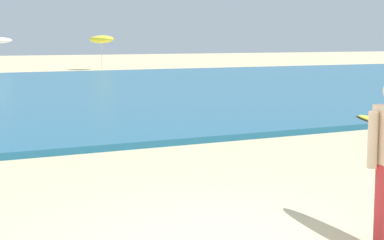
% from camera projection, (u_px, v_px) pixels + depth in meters
% --- Properties ---
extents(beach_umbrella_4, '(1.71, 1.74, 2.46)m').
position_uv_depth(beach_umbrella_4, '(102.00, 39.00, 44.95)').
color(beach_umbrella_4, beige).
rests_on(beach_umbrella_4, ground).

